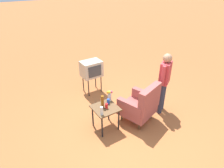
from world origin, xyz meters
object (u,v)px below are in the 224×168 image
(tv_on_stand, at_px, (91,69))
(bottle_tall_amber, at_px, (102,102))
(person_standing, at_px, (164,80))
(bottle_short_clear, at_px, (102,111))
(soda_can_blue, at_px, (108,101))
(side_table, at_px, (105,110))
(soda_can_red, at_px, (106,106))
(flower_vase, at_px, (110,95))
(armchair, at_px, (141,105))

(tv_on_stand, distance_m, bottle_tall_amber, 1.72)
(person_standing, relative_size, bottle_short_clear, 8.20)
(person_standing, distance_m, soda_can_blue, 1.53)
(bottle_short_clear, xyz_separation_m, soda_can_blue, (-0.33, -0.27, -0.04))
(side_table, xyz_separation_m, bottle_tall_amber, (0.04, -0.05, 0.24))
(bottle_tall_amber, height_order, soda_can_red, bottle_tall_amber)
(tv_on_stand, bearing_deg, person_standing, 120.19)
(soda_can_blue, relative_size, flower_vase, 0.46)
(person_standing, bearing_deg, bottle_short_clear, -0.89)
(soda_can_red, bearing_deg, flower_vase, -134.52)
(bottle_short_clear, bearing_deg, flower_vase, -139.30)
(soda_can_blue, bearing_deg, flower_vase, -135.09)
(armchair, xyz_separation_m, flower_vase, (0.62, -0.44, 0.25))
(flower_vase, bearing_deg, tv_on_stand, -100.73)
(armchair, xyz_separation_m, bottle_tall_amber, (0.90, -0.29, 0.25))
(soda_can_red, bearing_deg, side_table, -75.40)
(side_table, distance_m, tv_on_stand, 1.77)
(tv_on_stand, distance_m, person_standing, 2.18)
(soda_can_blue, bearing_deg, soda_can_red, 45.92)
(bottle_tall_amber, bearing_deg, soda_can_red, 121.47)
(side_table, bearing_deg, bottle_tall_amber, -48.74)
(bottle_tall_amber, xyz_separation_m, soda_can_blue, (-0.18, -0.05, -0.09))
(bottle_tall_amber, bearing_deg, bottle_short_clear, 56.09)
(bottle_short_clear, relative_size, flower_vase, 0.75)
(armchair, height_order, bottle_short_clear, armchair)
(side_table, height_order, bottle_tall_amber, bottle_tall_amber)
(side_table, distance_m, soda_can_red, 0.15)
(side_table, bearing_deg, soda_can_blue, -145.45)
(armchair, relative_size, flower_vase, 4.00)
(armchair, relative_size, soda_can_red, 8.69)
(person_standing, relative_size, soda_can_blue, 13.44)
(person_standing, xyz_separation_m, bottle_tall_amber, (1.66, -0.26, -0.19))
(side_table, relative_size, bottle_short_clear, 3.00)
(soda_can_red, relative_size, flower_vase, 0.46)
(tv_on_stand, height_order, soda_can_red, tv_on_stand)
(person_standing, height_order, bottle_short_clear, person_standing)
(person_standing, bearing_deg, bottle_tall_amber, -8.83)
(bottle_short_clear, distance_m, flower_vase, 0.58)
(tv_on_stand, height_order, flower_vase, tv_on_stand)
(bottle_tall_amber, bearing_deg, armchair, 161.95)
(tv_on_stand, distance_m, flower_vase, 1.51)
(soda_can_blue, height_order, flower_vase, flower_vase)
(side_table, relative_size, flower_vase, 2.27)
(armchair, xyz_separation_m, bottle_short_clear, (1.06, -0.06, 0.20))
(bottle_tall_amber, bearing_deg, side_table, 131.26)
(person_standing, bearing_deg, armchair, 2.79)
(side_table, xyz_separation_m, bottle_short_clear, (0.20, 0.18, 0.19))
(flower_vase, bearing_deg, armchair, 144.73)
(tv_on_stand, bearing_deg, soda_can_red, 73.46)
(bottle_short_clear, relative_size, soda_can_blue, 1.64)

